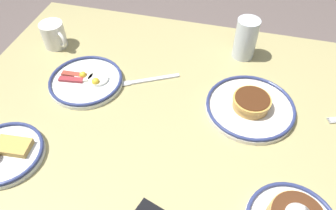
{
  "coord_description": "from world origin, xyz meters",
  "views": [
    {
      "loc": [
        -0.14,
        0.65,
        1.49
      ],
      "look_at": [
        0.02,
        0.01,
        0.77
      ],
      "focal_mm": 34.75,
      "sensor_mm": 36.0,
      "label": 1
    }
  ],
  "objects_px": {
    "coffee_mug": "(54,35)",
    "fork_near": "(150,80)",
    "drinking_glass": "(245,40)",
    "plate_near_main": "(250,106)",
    "plate_far_companion": "(86,81)",
    "plate_center_pancakes": "(3,153)"
  },
  "relations": [
    {
      "from": "coffee_mug",
      "to": "fork_near",
      "type": "distance_m",
      "value": 0.41
    },
    {
      "from": "coffee_mug",
      "to": "fork_near",
      "type": "bearing_deg",
      "value": 166.01
    },
    {
      "from": "drinking_glass",
      "to": "fork_near",
      "type": "height_order",
      "value": "drinking_glass"
    },
    {
      "from": "plate_near_main",
      "to": "drinking_glass",
      "type": "relative_size",
      "value": 1.86
    },
    {
      "from": "plate_far_companion",
      "to": "drinking_glass",
      "type": "bearing_deg",
      "value": -150.08
    },
    {
      "from": "fork_near",
      "to": "coffee_mug",
      "type": "bearing_deg",
      "value": -13.99
    },
    {
      "from": "plate_far_companion",
      "to": "drinking_glass",
      "type": "distance_m",
      "value": 0.56
    },
    {
      "from": "plate_center_pancakes",
      "to": "fork_near",
      "type": "bearing_deg",
      "value": -127.07
    },
    {
      "from": "plate_far_companion",
      "to": "plate_center_pancakes",
      "type": "bearing_deg",
      "value": 73.54
    },
    {
      "from": "plate_near_main",
      "to": "fork_near",
      "type": "distance_m",
      "value": 0.34
    },
    {
      "from": "fork_near",
      "to": "plate_far_companion",
      "type": "bearing_deg",
      "value": 18.55
    },
    {
      "from": "plate_far_companion",
      "to": "coffee_mug",
      "type": "distance_m",
      "value": 0.26
    },
    {
      "from": "drinking_glass",
      "to": "fork_near",
      "type": "xyz_separation_m",
      "value": [
        0.29,
        0.21,
        -0.06
      ]
    },
    {
      "from": "plate_far_companion",
      "to": "fork_near",
      "type": "relative_size",
      "value": 1.31
    },
    {
      "from": "plate_near_main",
      "to": "plate_far_companion",
      "type": "relative_size",
      "value": 1.12
    },
    {
      "from": "plate_far_companion",
      "to": "fork_near",
      "type": "xyz_separation_m",
      "value": [
        -0.2,
        -0.07,
        -0.01
      ]
    },
    {
      "from": "plate_near_main",
      "to": "plate_center_pancakes",
      "type": "bearing_deg",
      "value": 28.32
    },
    {
      "from": "plate_near_main",
      "to": "plate_far_companion",
      "type": "distance_m",
      "value": 0.54
    },
    {
      "from": "plate_near_main",
      "to": "plate_center_pancakes",
      "type": "distance_m",
      "value": 0.72
    },
    {
      "from": "coffee_mug",
      "to": "drinking_glass",
      "type": "height_order",
      "value": "drinking_glass"
    },
    {
      "from": "fork_near",
      "to": "plate_near_main",
      "type": "bearing_deg",
      "value": 171.42
    },
    {
      "from": "drinking_glass",
      "to": "fork_near",
      "type": "bearing_deg",
      "value": 36.58
    }
  ]
}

